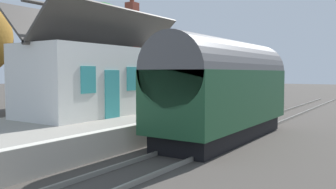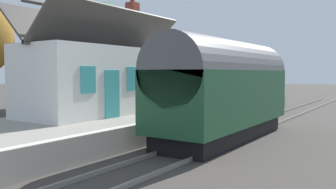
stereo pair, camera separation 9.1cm
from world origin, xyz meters
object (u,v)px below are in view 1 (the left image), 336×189
station_sign_board (244,84)px  station_building (100,78)px  planter_by_door (208,92)px  tree_far_right (67,30)px  bench_mid_platform (202,96)px  planter_bench_left (205,96)px  lamp_post_platform (206,66)px  tree_far_left (102,34)px  train (225,88)px

station_sign_board → station_building: bearing=165.1°
planter_by_door → tree_far_right: bearing=124.3°
bench_mid_platform → planter_bench_left: 2.36m
lamp_post_platform → station_sign_board: bearing=0.2°
planter_bench_left → planter_by_door: (3.22, 1.44, 0.07)m
tree_far_left → lamp_post_platform: bearing=-112.8°
station_sign_board → tree_far_right: tree_far_right is taller
station_building → planter_bench_left: 10.47m
train → station_building: bearing=105.3°
bench_mid_platform → planter_bench_left: bench_mid_platform is taller
train → planter_by_door: train is taller
station_building → planter_by_door: 13.69m
bench_mid_platform → lamp_post_platform: lamp_post_platform is taller
bench_mid_platform → lamp_post_platform: size_ratio=0.42×
lamp_post_platform → station_sign_board: (5.78, 0.02, -1.18)m
tree_far_right → tree_far_left: bearing=0.9°
station_building → lamp_post_platform: bearing=-29.0°
station_building → bench_mid_platform: 8.36m
planter_by_door → station_sign_board: size_ratio=0.46×
bench_mid_platform → station_building: bearing=171.3°
train → bench_mid_platform: size_ratio=6.38×
planter_by_door → lamp_post_platform: 9.33m
train → tree_far_left: tree_far_left is taller
lamp_post_platform → bench_mid_platform: bearing=32.5°
station_sign_board → train: bearing=-163.4°
planter_by_door → station_sign_board: bearing=-120.5°
tree_far_left → tree_far_right: size_ratio=1.01×
station_building → planter_by_door: size_ratio=11.52×
train → station_building: (-1.60, 5.84, 0.44)m
planter_bench_left → tree_far_right: (-3.25, 10.92, 5.15)m
lamp_post_platform → station_sign_board: lamp_post_platform is taller
planter_bench_left → train: bearing=-148.0°
bench_mid_platform → lamp_post_platform: 3.77m
planter_bench_left → tree_far_left: 12.18m
station_sign_board → tree_far_right: 14.76m
train → planter_bench_left: 10.37m
lamp_post_platform → tree_far_right: bearing=82.9°
tree_far_right → station_sign_board: bearing=-73.2°
station_building → tree_far_left: (11.14, 10.61, 3.74)m
station_building → station_sign_board: station_building is taller
bench_mid_platform → station_sign_board: 3.56m
station_building → bench_mid_platform: bearing=-8.7°
planter_bench_left → planter_by_door: bearing=24.1°
planter_bench_left → station_sign_board: bearing=-72.1°
train → planter_bench_left: size_ratio=11.58×
planter_by_door → lamp_post_platform: lamp_post_platform is taller
planter_bench_left → tree_far_right: size_ratio=0.09×
train → tree_far_left: (9.54, 16.46, 4.18)m
tree_far_left → planter_by_door: bearing=-75.7°
bench_mid_platform → tree_far_right: bearing=95.1°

